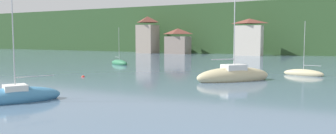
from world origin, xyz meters
TOP-DOWN VIEW (x-y plane):
  - wooded_hillside at (-5.47, 159.28)m, footprint 352.00×75.65m
  - shore_building_west at (-39.27, 110.73)m, footprint 5.22×5.33m
  - shore_building_westcentral at (-29.46, 110.38)m, footprint 6.46×4.61m
  - shore_building_central at (-9.82, 109.88)m, footprint 6.63×3.55m
  - sailboat_far_2 at (1.08, 60.24)m, footprint 7.13×7.75m
  - sailboat_mid_3 at (-8.85, 42.31)m, footprint 4.56×6.17m
  - sailboat_far_4 at (6.84, 68.86)m, footprint 4.62×1.92m
  - sailboat_far_6 at (-21.69, 72.22)m, footprint 4.56×3.01m
  - mooring_buoy_near at (-14.80, 55.77)m, footprint 0.36×0.36m

SIDE VIEW (x-z plane):
  - mooring_buoy_near at x=-14.80m, z-range -0.18..0.18m
  - sailboat_far_4 at x=6.84m, z-range -3.04..3.52m
  - sailboat_far_6 at x=-21.69m, z-range -2.92..3.42m
  - sailboat_mid_3 at x=-8.85m, z-range -4.23..4.95m
  - sailboat_far_2 at x=1.08m, z-range -5.46..6.49m
  - shore_building_westcentral at x=-29.46m, z-range -0.10..6.84m
  - shore_building_central at x=-9.82m, z-range -0.13..8.93m
  - shore_building_west at x=-39.27m, z-range -0.16..10.35m
  - wooded_hillside at x=-5.47m, z-range -8.66..20.46m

